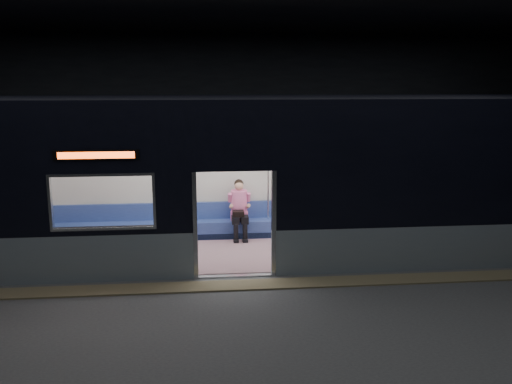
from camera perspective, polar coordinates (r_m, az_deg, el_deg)
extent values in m
cube|color=#47494C|center=(9.54, -1.80, -11.11)|extent=(24.00, 14.00, 0.01)
cube|color=black|center=(15.81, -3.63, 7.36)|extent=(24.00, 0.04, 5.00)
cube|color=#8C7F59|center=(10.04, -2.03, -9.79)|extent=(22.80, 0.50, 0.03)
cube|color=#8694A0|center=(11.70, 22.33, -5.30)|extent=(8.30, 0.12, 0.90)
cube|color=black|center=(11.36, 22.95, 2.46)|extent=(8.30, 0.12, 2.30)
cube|color=black|center=(9.91, -2.33, 5.51)|extent=(1.40, 0.12, 1.15)
cube|color=#B7BABC|center=(10.19, -6.42, -3.55)|extent=(0.08, 0.14, 2.05)
cube|color=#B7BABC|center=(10.28, 1.87, -3.35)|extent=(0.08, 0.14, 2.05)
cube|color=black|center=(10.02, -16.45, 3.75)|extent=(1.50, 0.04, 0.18)
cube|color=#FF4F15|center=(10.01, -16.46, 3.74)|extent=(1.34, 0.03, 0.12)
cube|color=beige|center=(12.90, -3.06, 2.35)|extent=(18.00, 0.12, 3.20)
cube|color=black|center=(11.30, -2.80, 9.57)|extent=(18.00, 3.00, 0.15)
cube|color=#805D65|center=(11.87, -2.65, -6.33)|extent=(17.76, 2.76, 0.04)
cube|color=beige|center=(11.37, -2.76, 4.91)|extent=(17.76, 2.76, 0.10)
cube|color=navy|center=(12.88, -2.93, -3.84)|extent=(11.00, 0.48, 0.41)
cube|color=navy|center=(12.96, -2.99, -1.89)|extent=(11.00, 0.10, 0.40)
cube|color=#7D5B66|center=(11.09, -19.75, -7.12)|extent=(4.40, 0.48, 0.41)
cube|color=#7D5B66|center=(11.43, 14.51, -6.23)|extent=(4.40, 0.48, 0.41)
cylinder|color=silver|center=(10.46, -7.57, -2.36)|extent=(0.04, 0.04, 2.26)
cylinder|color=silver|center=(12.67, -7.27, 0.12)|extent=(0.04, 0.04, 2.26)
cylinder|color=silver|center=(10.57, 2.79, -2.12)|extent=(0.04, 0.04, 2.26)
cylinder|color=silver|center=(12.75, 1.29, 0.29)|extent=(0.04, 0.04, 2.26)
cylinder|color=silver|center=(12.49, -3.00, 3.67)|extent=(11.00, 0.03, 0.03)
cube|color=black|center=(12.60, -2.19, -2.85)|extent=(0.17, 0.47, 0.16)
cube|color=black|center=(12.61, -1.24, -2.82)|extent=(0.17, 0.47, 0.16)
cylinder|color=black|center=(12.46, -2.12, -4.32)|extent=(0.11, 0.11, 0.43)
cylinder|color=black|center=(12.48, -1.15, -4.29)|extent=(0.11, 0.11, 0.43)
cube|color=pink|center=(12.79, -1.78, -2.53)|extent=(0.40, 0.22, 0.20)
cylinder|color=pink|center=(12.73, -1.80, -0.97)|extent=(0.44, 0.44, 0.52)
sphere|color=tan|center=(12.64, -1.80, 0.65)|extent=(0.21, 0.21, 0.21)
sphere|color=black|center=(12.67, -1.82, 0.86)|extent=(0.22, 0.22, 0.22)
cube|color=black|center=(12.49, -1.89, -2.28)|extent=(0.32, 0.30, 0.13)
cube|color=white|center=(13.43, 11.65, 1.91)|extent=(0.97, 0.03, 0.63)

